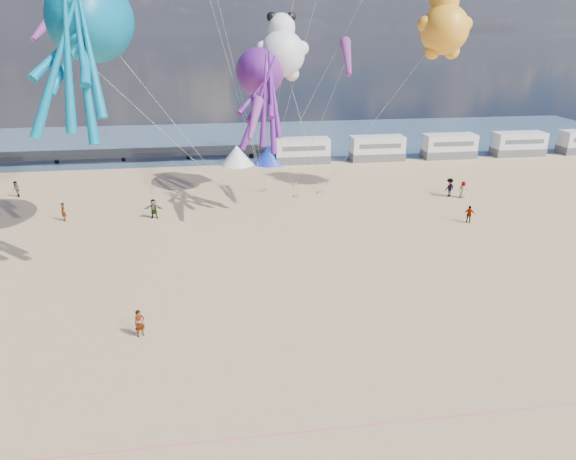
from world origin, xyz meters
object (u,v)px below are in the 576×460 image
Objects in this scene: beachgoer_4 at (154,209)px; beachgoer_6 at (463,190)px; tent_blue at (270,154)px; beachgoer_1 at (16,189)px; motorhome_1 at (377,148)px; windsock_left at (46,24)px; sandbag_d at (296,184)px; beachgoer_2 at (449,187)px; standing_person at (140,323)px; sandbag_c at (320,192)px; windsock_mid at (347,58)px; motorhome_0 at (302,151)px; sandbag_a at (230,194)px; motorhome_3 at (518,144)px; tent_white at (237,155)px; sandbag_b at (297,196)px; kite_octopus_teal at (91,19)px; beachgoer_5 at (63,212)px; kite_teddy_orange at (444,30)px; kite_octopus_purple at (260,72)px; windsock_right at (254,119)px; sandbag_e at (265,190)px; kite_panda at (282,54)px; beachgoer_3 at (469,214)px.

beachgoer_6 is at bearing 9.68° from beachgoer_4.
beachgoer_1 is at bearing -159.01° from tent_blue.
tent_blue is (-13.50, 0.00, -0.30)m from motorhome_1.
sandbag_d is at bearing 15.36° from windsock_left.
beachgoer_2 is (16.03, -15.64, -0.28)m from tent_blue.
beachgoer_4 is at bearing 63.64° from standing_person.
sandbag_c is 14.26m from windsock_mid.
sandbag_a is (-9.27, -12.16, -1.39)m from motorhome_0.
windsock_mid reaches higher than tent_blue.
motorhome_0 is 1.00× the size of motorhome_3.
sandbag_b is (5.16, -13.77, -1.09)m from tent_white.
kite_octopus_teal reaches higher than tent_white.
kite_octopus_teal is (-18.23, -22.96, 14.46)m from motorhome_0.
sandbag_d is at bearing 82.37° from beachgoer_5.
kite_teddy_orange is (10.34, -2.29, 15.22)m from sandbag_c.
motorhome_1 reaches higher than beachgoer_5.
sandbag_a is at bearing 176.17° from sandbag_c.
standing_person is at bearing -87.84° from kite_octopus_purple.
beachgoer_4 is 1.06× the size of beachgoer_5.
motorhome_3 is 13.20× the size of sandbag_d.
standing_person is 3.08× the size of sandbag_d.
beachgoer_2 is 0.38× the size of windsock_right.
sandbag_e is 0.08× the size of windsock_left.
sandbag_e is (-5.75, -11.37, -1.39)m from motorhome_0.
kite_panda reaches higher than tent_blue.
windsock_mid is at bearing 36.99° from beachgoer_1.
windsock_left reaches higher than windsock_right.
sandbag_e is (-1.75, -11.37, -1.09)m from tent_blue.
beachgoer_2 reaches higher than sandbag_a.
sandbag_e is (9.16, 25.41, -0.66)m from standing_person.
tent_blue is at bearing 157.67° from kite_teddy_orange.
kite_octopus_purple is (-6.13, -12.40, 10.21)m from motorhome_0.
kite_octopus_teal reaches higher than beachgoer_3.
motorhome_1 is at bearing -72.46° from beachgoer_6.
kite_panda reaches higher than windsock_mid.
beachgoer_1 is 0.93× the size of beachgoer_4.
beachgoer_1 is (-58.48, -9.97, -0.69)m from motorhome_3.
beachgoer_4 is 3.46× the size of sandbag_d.
standing_person is at bearing 55.00° from beachgoer_3.
sandbag_e is 0.07× the size of kite_teddy_orange.
beachgoer_5 is 22.76m from sandbag_d.
sandbag_b is at bearing -49.92° from kite_panda.
motorhome_1 is 4.29× the size of standing_person.
windsock_left reaches higher than motorhome_1.
kite_panda is (-14.53, 10.64, 12.52)m from beachgoer_3.
windsock_right is (-16.87, -21.02, 7.34)m from motorhome_1.
sandbag_c is at bearing -5.29° from kite_panda.
sandbag_a is at bearing 46.38° from beachgoer_1.
kite_teddy_orange reaches higher than sandbag_b.
kite_teddy_orange is (24.98, 21.73, 14.56)m from standing_person.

